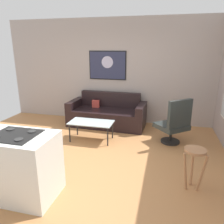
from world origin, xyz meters
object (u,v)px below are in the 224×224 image
(couch, at_px, (107,115))
(coffee_table, at_px, (91,124))
(armchair, at_px, (174,123))
(wall_painting, at_px, (107,65))
(bar_stool, at_px, (194,159))

(couch, relative_size, coffee_table, 2.11)
(coffee_table, bearing_deg, armchair, 7.54)
(couch, height_order, wall_painting, wall_painting)
(armchair, bearing_deg, couch, 154.60)
(coffee_table, relative_size, bar_stool, 1.51)
(coffee_table, height_order, bar_stool, bar_stool)
(bar_stool, bearing_deg, couch, 129.47)
(wall_painting, bearing_deg, couch, -76.88)
(wall_painting, bearing_deg, coffee_table, -89.26)
(coffee_table, bearing_deg, couch, 85.54)
(coffee_table, distance_m, wall_painting, 1.90)
(coffee_table, xyz_separation_m, bar_stool, (2.04, -1.32, 0.10))
(armchair, xyz_separation_m, bar_stool, (0.24, -1.56, 0.01))
(couch, xyz_separation_m, bar_stool, (1.96, -2.38, 0.20))
(couch, xyz_separation_m, armchair, (1.72, -0.82, 0.19))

